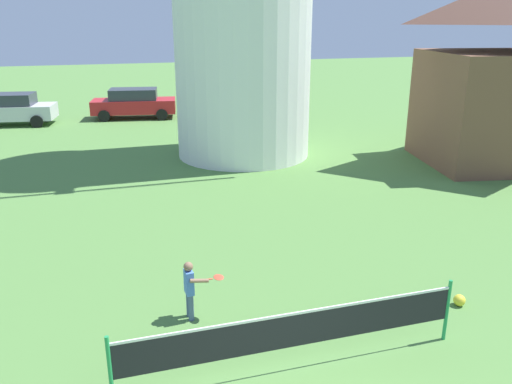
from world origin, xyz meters
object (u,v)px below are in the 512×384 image
Objects in this scene: tennis_net at (295,330)px; player_far at (191,287)px; parked_car_silver at (9,109)px; parked_car_red at (134,103)px; stray_ball at (459,300)px; parked_car_green at (238,99)px.

tennis_net is 2.25m from player_far.
tennis_net is 1.21× the size of parked_car_silver.
tennis_net is 1.19× the size of parked_car_red.
stray_ball is (4.87, -1.04, -0.52)m from player_far.
parked_car_silver is (-5.53, 20.13, 0.18)m from player_far.
stray_ball is 0.05× the size of parked_car_silver.
player_far is 20.88m from parked_car_silver.
player_far is 5.00× the size of stray_ball.
parked_car_red is (6.07, 0.12, 0.00)m from parked_car_silver.
parked_car_green is at bearing 77.25° from tennis_net.
player_far is 0.24× the size of parked_car_red.
parked_car_green is at bearing 72.80° from player_far.
parked_car_green is at bearing -2.33° from parked_car_red.
tennis_net is at bearing -56.43° from player_far.
stray_ball is (3.63, 0.84, -0.58)m from tennis_net.
parked_car_red is 5.66m from parked_car_green.
parked_car_red is at bearing 177.67° from parked_car_green.
player_far reaches higher than stray_ball.
parked_car_red is (-4.32, 21.29, 0.70)m from stray_ball.
parked_car_silver reaches higher than stray_ball.
parked_car_silver is at bearing 179.47° from parked_car_green.
parked_car_green is (4.96, 21.90, 0.12)m from tennis_net.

